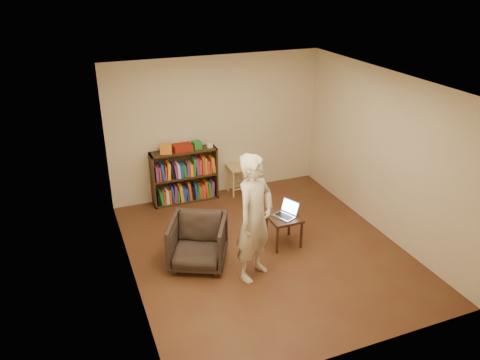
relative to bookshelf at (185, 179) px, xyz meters
name	(u,v)px	position (x,y,z in m)	size (l,w,h in m)	color
floor	(266,250)	(0.69, -2.09, -0.44)	(4.50, 4.50, 0.00)	#4E2419
ceiling	(270,83)	(0.69, -2.09, 2.16)	(4.50, 4.50, 0.00)	white
wall_back	(217,127)	(0.69, 0.16, 0.86)	(4.00, 4.00, 0.00)	beige
wall_left	(126,196)	(-1.31, -2.09, 0.86)	(4.50, 4.50, 0.00)	beige
wall_right	(384,154)	(2.69, -2.09, 0.86)	(4.50, 4.50, 0.00)	beige
bookshelf	(185,179)	(0.00, 0.00, 0.00)	(1.20, 0.30, 1.00)	black
box_yellow	(166,149)	(-0.31, -0.04, 0.64)	(0.20, 0.15, 0.16)	orange
red_cloth	(182,148)	(-0.01, -0.01, 0.62)	(0.33, 0.24, 0.11)	maroon
box_green	(197,145)	(0.25, -0.02, 0.63)	(0.14, 0.14, 0.14)	#217F2A
box_white	(209,145)	(0.49, -0.03, 0.60)	(0.09, 0.09, 0.08)	silver
stool	(238,171)	(1.03, -0.06, 0.01)	(0.38, 0.38, 0.56)	tan
armchair	(198,242)	(-0.37, -2.05, -0.08)	(0.78, 0.80, 0.73)	#312621
side_table	(284,221)	(1.03, -2.01, -0.04)	(0.47, 0.47, 0.48)	#321D10
laptop	(287,212)	(1.08, -1.99, 0.10)	(0.40, 0.41, 0.23)	#B6B6BB
person	(255,218)	(0.28, -2.60, 0.48)	(0.67, 0.44, 1.83)	beige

